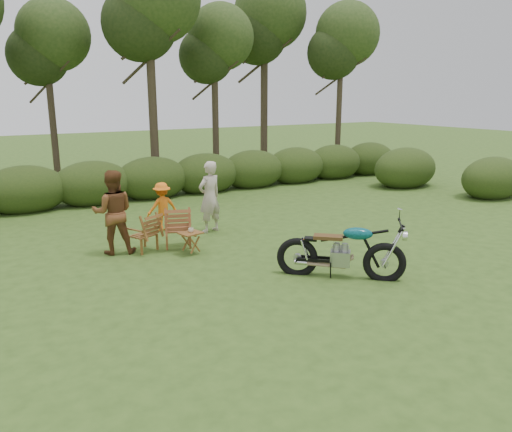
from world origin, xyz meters
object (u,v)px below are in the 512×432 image
motorcycle (339,277)px  adult_b (116,253)px  adult_a (210,232)px  child (163,230)px  lawn_chair_right (179,246)px  cup (191,230)px  side_table (191,243)px  lawn_chair_left (144,251)px

motorcycle → adult_b: (-3.31, 3.74, 0.00)m
adult_a → child: (-1.00, 0.73, 0.00)m
lawn_chair_right → adult_a: 1.44m
adult_b → cup: bearing=164.8°
motorcycle → side_table: 3.39m
adult_a → lawn_chair_right: bearing=18.5°
motorcycle → child: 5.26m
motorcycle → lawn_chair_right: 3.96m
motorcycle → lawn_chair_left: bearing=169.9°
lawn_chair_left → adult_b: bearing=-41.9°
motorcycle → child: size_ratio=1.84×
lawn_chair_right → adult_a: size_ratio=0.53×
motorcycle → adult_b: size_ratio=1.25×
lawn_chair_right → child: (0.20, 1.51, 0.00)m
lawn_chair_right → adult_a: bearing=-126.2°
lawn_chair_right → motorcycle: bearing=139.9°
adult_a → adult_b: size_ratio=0.98×
lawn_chair_left → cup: size_ratio=7.34×
cup → motorcycle: bearing=-56.3°
motorcycle → lawn_chair_right: motorcycle is taller
lawn_chair_left → child: size_ratio=0.69×
lawn_chair_left → adult_a: adult_a is taller
motorcycle → adult_a: (-0.72, 4.24, 0.00)m
lawn_chair_left → adult_a: 2.12m
lawn_chair_right → cup: (0.04, -0.64, 0.54)m
adult_a → child: bearing=-50.5°
cup → adult_b: size_ratio=0.06×
lawn_chair_right → lawn_chair_left: lawn_chair_right is taller
cup → child: (0.16, 2.15, -0.54)m
lawn_chair_right → adult_a: (1.20, 0.78, 0.00)m
lawn_chair_right → child: 1.52m
lawn_chair_right → lawn_chair_left: bearing=13.4°
adult_b → side_table: bearing=164.0°
side_table → adult_b: adult_b is taller
adult_a → child: size_ratio=1.45×
motorcycle → lawn_chair_left: motorcycle is taller
lawn_chair_left → child: (1.01, 1.41, 0.00)m
cup → child: bearing=85.8°
motorcycle → child: (-1.72, 4.97, 0.00)m
adult_b → child: bearing=-124.6°
lawn_chair_right → lawn_chair_left: size_ratio=1.11×
motorcycle → child: motorcycle is taller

